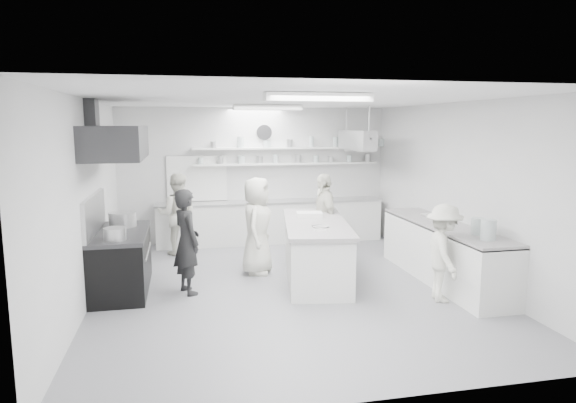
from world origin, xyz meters
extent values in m
cube|color=gray|center=(0.00, 0.00, -0.01)|extent=(6.00, 7.00, 0.02)
cube|color=white|center=(0.00, 0.00, 3.01)|extent=(6.00, 7.00, 0.02)
cube|color=silver|center=(0.00, 3.50, 1.50)|extent=(6.00, 0.04, 3.00)
cube|color=silver|center=(0.00, -3.50, 1.50)|extent=(6.00, 0.04, 3.00)
cube|color=silver|center=(-3.00, 0.00, 1.50)|extent=(0.04, 7.00, 3.00)
cube|color=silver|center=(3.00, 0.00, 1.50)|extent=(0.04, 7.00, 3.00)
cube|color=black|center=(-2.60, 0.40, 0.45)|extent=(0.80, 1.80, 0.90)
cube|color=#343436|center=(-2.60, 0.40, 2.35)|extent=(0.85, 2.00, 0.50)
cube|color=white|center=(0.30, 3.20, 0.46)|extent=(5.00, 0.60, 0.92)
cube|color=white|center=(0.70, 3.37, 1.75)|extent=(4.20, 0.26, 0.04)
cube|color=white|center=(0.70, 3.37, 2.10)|extent=(4.20, 0.26, 0.04)
cube|color=black|center=(-1.30, 3.48, 1.45)|extent=(1.30, 0.04, 1.00)
cylinder|color=white|center=(0.20, 3.46, 2.45)|extent=(0.32, 0.05, 0.32)
cube|color=white|center=(2.65, -0.20, 0.47)|extent=(0.74, 3.30, 0.94)
cube|color=#B8B8B9|center=(2.00, 2.40, 2.30)|extent=(0.30, 1.60, 0.40)
cube|color=white|center=(0.00, -1.80, 2.94)|extent=(1.30, 0.25, 0.10)
cube|color=white|center=(0.00, 1.80, 2.94)|extent=(1.30, 0.25, 0.10)
cube|color=white|center=(0.58, 0.40, 0.47)|extent=(1.38, 2.69, 0.94)
cylinder|color=#B8B8B9|center=(-2.60, 0.81, 1.05)|extent=(0.44, 0.44, 0.29)
imported|color=black|center=(-1.58, 0.06, 0.82)|extent=(0.59, 0.71, 1.65)
imported|color=silver|center=(-1.74, 2.56, 0.83)|extent=(0.85, 0.69, 1.65)
imported|color=silver|center=(-0.36, 0.90, 0.86)|extent=(0.80, 0.97, 1.71)
imported|color=silver|center=(1.01, 1.39, 0.85)|extent=(0.45, 1.02, 1.71)
imported|color=silver|center=(2.15, -1.08, 0.73)|extent=(0.75, 1.05, 1.47)
imported|color=#B8B8B9|center=(0.53, -0.07, 0.98)|extent=(0.30, 0.30, 0.07)
imported|color=white|center=(0.47, -0.30, 0.97)|extent=(0.23, 0.23, 0.06)
imported|color=white|center=(2.77, 0.61, 0.97)|extent=(0.29, 0.29, 0.06)
camera|label=1|loc=(-1.62, -7.69, 2.61)|focal=31.29mm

